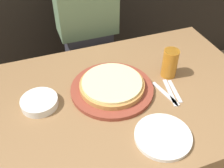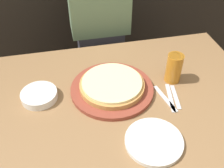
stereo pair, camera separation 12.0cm
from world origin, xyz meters
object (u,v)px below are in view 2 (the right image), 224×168
object	(u,v)px
pizza_on_board	(112,87)
dinner_knife	(170,98)
diner_person	(100,40)
beer_glass	(174,67)
fork	(165,99)
side_bowl	(39,95)
spoon	(175,97)
dinner_plate	(154,141)

from	to	relation	value
pizza_on_board	dinner_knife	world-z (taller)	pizza_on_board
dinner_knife	diner_person	world-z (taller)	diner_person
pizza_on_board	beer_glass	world-z (taller)	beer_glass
pizza_on_board	fork	world-z (taller)	pizza_on_board
beer_glass	side_bowl	world-z (taller)	beer_glass
spoon	pizza_on_board	bearing A→B (deg)	158.56
beer_glass	spoon	xyz separation A→B (m)	(-0.03, -0.12, -0.08)
side_bowl	dinner_knife	bearing A→B (deg)	-12.21
dinner_knife	beer_glass	bearing A→B (deg)	65.36
side_bowl	spoon	size ratio (longest dim) A/B	1.05
pizza_on_board	dinner_knife	distance (m)	0.27
fork	dinner_knife	size ratio (longest dim) A/B	1.00
dinner_plate	side_bowl	xyz separation A→B (m)	(-0.43, 0.34, 0.01)
side_bowl	spoon	world-z (taller)	side_bowl
side_bowl	diner_person	size ratio (longest dim) A/B	0.12
dinner_knife	fork	bearing A→B (deg)	180.00
beer_glass	dinner_plate	xyz separation A→B (m)	(-0.21, -0.34, -0.07)
pizza_on_board	beer_glass	size ratio (longest dim) A/B	2.67
fork	dinner_knife	xyz separation A→B (m)	(0.02, 0.00, 0.00)
beer_glass	dinner_plate	bearing A→B (deg)	-121.88
dinner_knife	pizza_on_board	bearing A→B (deg)	156.63
dinner_knife	spoon	size ratio (longest dim) A/B	1.17
side_bowl	fork	distance (m)	0.57
fork	pizza_on_board	bearing A→B (deg)	154.34
beer_glass	fork	distance (m)	0.16
spoon	side_bowl	bearing A→B (deg)	168.28
beer_glass	diner_person	world-z (taller)	diner_person
dinner_knife	spoon	world-z (taller)	same
pizza_on_board	diner_person	bearing A→B (deg)	85.25
dinner_plate	dinner_knife	size ratio (longest dim) A/B	1.24
fork	spoon	size ratio (longest dim) A/B	1.17
dinner_plate	dinner_knife	xyz separation A→B (m)	(0.15, 0.22, -0.01)
pizza_on_board	diner_person	distance (m)	0.62
pizza_on_board	spoon	world-z (taller)	pizza_on_board
dinner_plate	beer_glass	bearing A→B (deg)	58.12
pizza_on_board	diner_person	world-z (taller)	diner_person
dinner_knife	side_bowl	bearing A→B (deg)	167.79
dinner_plate	diner_person	bearing A→B (deg)	92.67
side_bowl	dinner_knife	world-z (taller)	side_bowl
side_bowl	beer_glass	bearing A→B (deg)	-0.43
pizza_on_board	dinner_plate	world-z (taller)	pizza_on_board
beer_glass	dinner_plate	size ratio (longest dim) A/B	0.64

